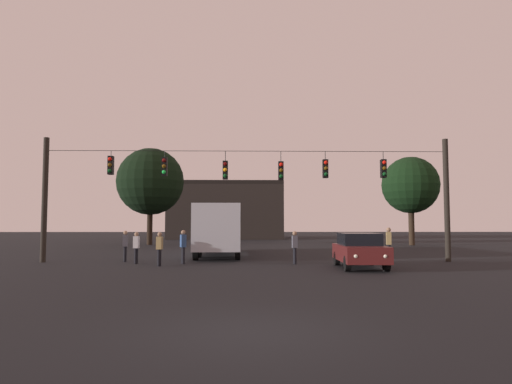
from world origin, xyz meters
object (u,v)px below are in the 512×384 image
(pedestrian_crossing_left, at_px, (389,242))
(pedestrian_crossing_right, at_px, (159,247))
(tree_behind_building, at_px, (411,185))
(car_near_right, at_px, (360,250))
(tree_left_silhouette, at_px, (150,182))
(pedestrian_near_bus, at_px, (125,244))
(city_bus, at_px, (220,225))
(pedestrian_crossing_center, at_px, (183,245))
(pedestrian_trailing, at_px, (295,246))
(pedestrian_far_side, at_px, (136,246))

(pedestrian_crossing_left, relative_size, pedestrian_crossing_right, 1.13)
(tree_behind_building, bearing_deg, pedestrian_crossing_right, -132.56)
(car_near_right, distance_m, pedestrian_crossing_left, 4.27)
(tree_left_silhouette, bearing_deg, pedestrian_crossing_right, -77.23)
(pedestrian_near_bus, bearing_deg, car_near_right, -17.83)
(city_bus, height_order, pedestrian_crossing_left, city_bus)
(pedestrian_crossing_center, relative_size, pedestrian_near_bus, 1.03)
(car_near_right, bearing_deg, tree_behind_building, 65.17)
(pedestrian_trailing, relative_size, pedestrian_far_side, 1.03)
(pedestrian_crossing_left, bearing_deg, pedestrian_crossing_center, -173.27)
(pedestrian_near_bus, height_order, pedestrian_far_side, pedestrian_near_bus)
(car_near_right, height_order, pedestrian_far_side, pedestrian_far_side)
(pedestrian_crossing_left, distance_m, tree_behind_building, 20.50)
(city_bus, xyz_separation_m, pedestrian_near_bus, (-4.52, -5.17, -0.98))
(city_bus, distance_m, pedestrian_crossing_center, 6.66)
(pedestrian_trailing, height_order, pedestrian_far_side, pedestrian_trailing)
(pedestrian_far_side, bearing_deg, tree_left_silhouette, 99.97)
(pedestrian_crossing_right, bearing_deg, car_near_right, -7.38)
(tree_left_silhouette, bearing_deg, car_near_right, -59.20)
(car_near_right, relative_size, pedestrian_trailing, 2.80)
(pedestrian_crossing_right, height_order, pedestrian_far_side, pedestrian_crossing_right)
(pedestrian_crossing_right, height_order, pedestrian_trailing, pedestrian_trailing)
(pedestrian_crossing_right, xyz_separation_m, pedestrian_near_bus, (-2.19, 2.42, 0.02))
(pedestrian_crossing_left, bearing_deg, pedestrian_trailing, -164.16)
(pedestrian_near_bus, height_order, tree_left_silhouette, tree_left_silhouette)
(pedestrian_crossing_right, xyz_separation_m, pedestrian_far_side, (-1.37, 1.31, -0.01))
(pedestrian_crossing_center, bearing_deg, car_near_right, -16.07)
(pedestrian_crossing_left, height_order, pedestrian_trailing, pedestrian_crossing_left)
(pedestrian_near_bus, xyz_separation_m, pedestrian_far_side, (0.82, -1.11, -0.03))
(pedestrian_crossing_left, height_order, pedestrian_crossing_center, pedestrian_crossing_left)
(pedestrian_near_bus, bearing_deg, pedestrian_crossing_left, -0.19)
(pedestrian_crossing_right, relative_size, tree_behind_building, 0.19)
(pedestrian_far_side, bearing_deg, tree_behind_building, 43.60)
(pedestrian_crossing_center, distance_m, tree_behind_building, 27.15)
(pedestrian_crossing_left, height_order, pedestrian_crossing_right, pedestrian_crossing_left)
(pedestrian_crossing_right, distance_m, pedestrian_near_bus, 3.26)
(pedestrian_crossing_center, height_order, tree_behind_building, tree_behind_building)
(car_near_right, relative_size, pedestrian_crossing_center, 2.71)
(pedestrian_crossing_center, bearing_deg, pedestrian_far_side, 176.07)
(car_near_right, height_order, tree_left_silhouette, tree_left_silhouette)
(city_bus, bearing_deg, pedestrian_near_bus, -131.19)
(pedestrian_far_side, bearing_deg, pedestrian_near_bus, 126.37)
(pedestrian_far_side, bearing_deg, pedestrian_crossing_right, -43.75)
(pedestrian_trailing, height_order, tree_left_silhouette, tree_left_silhouette)
(car_near_right, xyz_separation_m, pedestrian_near_bus, (-11.13, 3.58, 0.09))
(city_bus, height_order, car_near_right, city_bus)
(tree_left_silhouette, bearing_deg, tree_behind_building, -3.62)
(pedestrian_trailing, bearing_deg, pedestrian_crossing_left, 15.84)
(pedestrian_far_side, relative_size, tree_behind_building, 0.19)
(pedestrian_crossing_left, distance_m, pedestrian_near_bus, 13.51)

